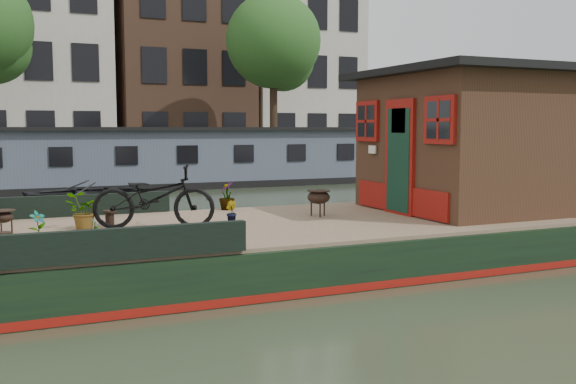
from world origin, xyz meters
name	(u,v)px	position (x,y,z in m)	size (l,w,h in m)	color
ground	(376,255)	(0.00, 0.00, 0.00)	(120.00, 120.00, 0.00)	#2C3522
houseboat_hull	(303,244)	(-1.33, 0.00, 0.27)	(14.01, 4.02, 0.60)	black
houseboat_deck	(377,217)	(0.00, 0.00, 0.62)	(11.80, 3.80, 0.05)	#91745A
bow_bulwark	(47,223)	(-5.07, 0.00, 0.82)	(3.00, 4.00, 0.35)	black
cabin	(485,139)	(2.19, 0.00, 1.88)	(4.00, 3.50, 2.42)	#322013
bicycle	(154,197)	(-3.63, 0.11, 1.10)	(0.60, 1.72, 0.90)	black
potted_plant_a	(38,226)	(-5.20, -0.36, 0.85)	(0.21, 0.14, 0.40)	#A23D2E
potted_plant_b	(231,212)	(-2.47, 0.13, 0.82)	(0.19, 0.15, 0.34)	brown
potted_plant_c	(82,211)	(-4.58, 0.44, 0.91)	(0.46, 0.40, 0.51)	#B26133
potted_plant_d	(227,196)	(-2.02, 1.70, 0.90)	(0.27, 0.27, 0.49)	#953C28
potted_plant_e	(95,229)	(-4.53, -0.58, 0.80)	(0.16, 0.11, 0.30)	brown
brazier_front	(319,203)	(-0.91, 0.31, 0.86)	(0.39, 0.39, 0.43)	black
brazier_rear	(3,223)	(-5.60, 0.23, 0.83)	(0.33, 0.33, 0.35)	black
bollard_port	(110,218)	(-4.17, 0.68, 0.76)	(0.19, 0.19, 0.22)	black
bollard_stbd	(3,241)	(-5.60, -0.83, 0.76)	(0.19, 0.19, 0.22)	black
dinghy	(90,188)	(-3.39, 9.99, 0.36)	(2.50, 3.51, 0.73)	black
far_houseboat	(173,159)	(0.00, 14.00, 0.97)	(20.40, 4.40, 2.11)	#454E5C
quay	(140,164)	(0.00, 20.50, 0.45)	(60.00, 6.00, 0.90)	#47443F
townhouse_row	(115,21)	(0.15, 27.50, 7.90)	(27.25, 8.00, 16.50)	brown
tree_right	(276,46)	(6.14, 19.07, 5.89)	(4.40, 4.40, 7.40)	#332316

